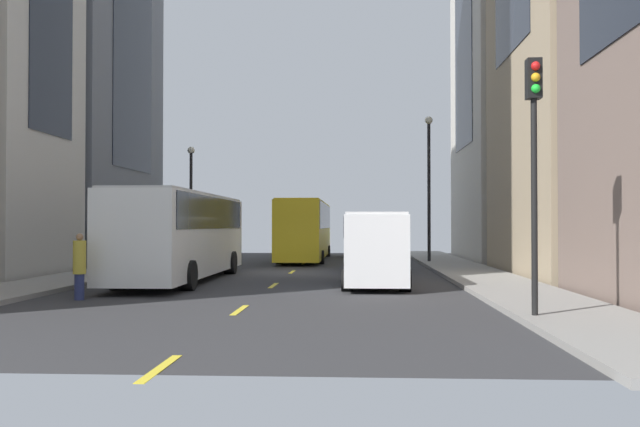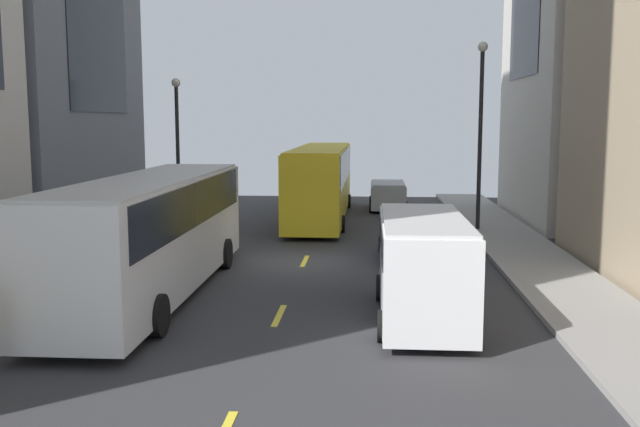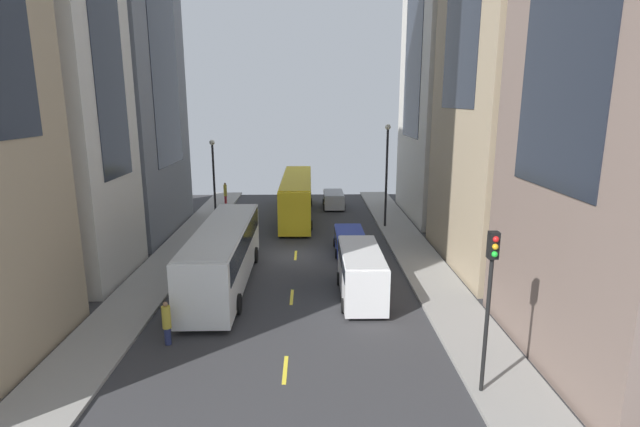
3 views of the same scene
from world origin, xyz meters
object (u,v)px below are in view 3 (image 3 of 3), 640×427
at_px(pedestrian_waiting_curb, 167,322).
at_px(pedestrian_crossing_near, 225,192).
at_px(traffic_light_near_corner, 490,283).
at_px(streetcar_yellow, 297,193).
at_px(car_silver_0, 334,199).
at_px(delivery_van_white, 361,270).
at_px(city_bus_white, 224,250).
at_px(car_blue_1, 350,240).

relative_size(pedestrian_waiting_curb, pedestrian_crossing_near, 0.93).
height_order(pedestrian_crossing_near, traffic_light_near_corner, traffic_light_near_corner).
xyz_separation_m(streetcar_yellow, pedestrian_crossing_near, (-7.16, 5.16, -0.88)).
height_order(pedestrian_waiting_curb, traffic_light_near_corner, traffic_light_near_corner).
height_order(streetcar_yellow, traffic_light_near_corner, traffic_light_near_corner).
xyz_separation_m(car_silver_0, traffic_light_near_corner, (3.69, -30.38, 3.25)).
bearing_deg(delivery_van_white, pedestrian_waiting_curb, -151.03).
height_order(delivery_van_white, pedestrian_waiting_curb, delivery_van_white).
bearing_deg(pedestrian_waiting_curb, city_bus_white, 162.06).
bearing_deg(pedestrian_crossing_near, car_silver_0, 171.21).
xyz_separation_m(city_bus_white, delivery_van_white, (7.37, -1.96, -0.49)).
bearing_deg(streetcar_yellow, traffic_light_near_corner, -75.12).
relative_size(delivery_van_white, pedestrian_crossing_near, 2.83).
bearing_deg(delivery_van_white, city_bus_white, 165.11).
height_order(city_bus_white, car_silver_0, city_bus_white).
height_order(streetcar_yellow, pedestrian_waiting_curb, streetcar_yellow).
relative_size(city_bus_white, traffic_light_near_corner, 2.13).
xyz_separation_m(city_bus_white, car_blue_1, (7.42, 5.79, -1.11)).
bearing_deg(city_bus_white, car_blue_1, 37.96).
height_order(streetcar_yellow, pedestrian_crossing_near, streetcar_yellow).
height_order(car_blue_1, pedestrian_waiting_curb, pedestrian_waiting_curb).
relative_size(car_blue_1, pedestrian_crossing_near, 1.95).
height_order(city_bus_white, streetcar_yellow, streetcar_yellow).
relative_size(streetcar_yellow, pedestrian_crossing_near, 6.98).
height_order(city_bus_white, pedestrian_waiting_curb, city_bus_white).
distance_m(city_bus_white, traffic_light_near_corner, 15.18).
bearing_deg(pedestrian_waiting_curb, pedestrian_crossing_near, 177.29).
xyz_separation_m(city_bus_white, traffic_light_near_corner, (10.70, -10.56, 2.14)).
bearing_deg(streetcar_yellow, car_blue_1, -69.81).
height_order(car_blue_1, traffic_light_near_corner, traffic_light_near_corner).
bearing_deg(pedestrian_crossing_near, traffic_light_near_corner, 113.50).
xyz_separation_m(city_bus_white, pedestrian_waiting_curb, (-1.25, -6.73, -1.00)).
relative_size(pedestrian_waiting_curb, traffic_light_near_corner, 0.33).
height_order(car_silver_0, pedestrian_waiting_curb, pedestrian_waiting_curb).
distance_m(streetcar_yellow, traffic_light_near_corner, 27.76).
relative_size(city_bus_white, pedestrian_waiting_curb, 6.38).
bearing_deg(pedestrian_waiting_curb, streetcar_yellow, 160.65).
bearing_deg(traffic_light_near_corner, streetcar_yellow, 104.88).
height_order(delivery_van_white, traffic_light_near_corner, traffic_light_near_corner).
bearing_deg(car_silver_0, pedestrian_crossing_near, 171.80).
height_order(city_bus_white, pedestrian_crossing_near, city_bus_white).
bearing_deg(pedestrian_waiting_curb, delivery_van_white, 111.55).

